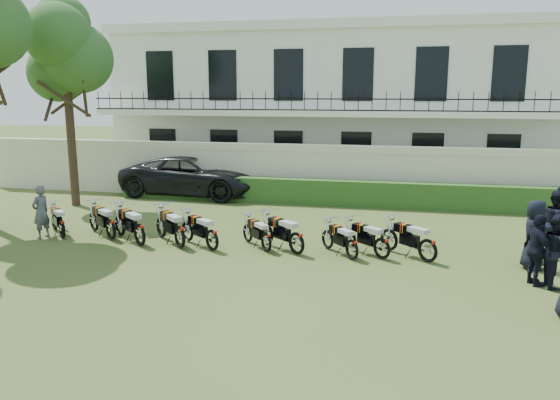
{
  "coord_description": "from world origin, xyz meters",
  "views": [
    {
      "loc": [
        3.37,
        -13.78,
        4.4
      ],
      "look_at": [
        -0.22,
        2.48,
        1.08
      ],
      "focal_mm": 35.0,
      "sensor_mm": 36.0,
      "label": 1
    }
  ],
  "objects_px": {
    "tree_west_near": "(66,51)",
    "motorcycle_0": "(62,224)",
    "suv": "(194,176)",
    "officer_1": "(557,251)",
    "motorcycle_9": "(428,245)",
    "motorcycle_3": "(180,232)",
    "motorcycle_5": "(266,238)",
    "motorcycle_1": "(111,225)",
    "inspector": "(41,212)",
    "motorcycle_6": "(297,238)",
    "motorcycle_8": "(382,243)",
    "motorcycle_4": "(212,235)",
    "officer_2": "(537,250)",
    "motorcycle_7": "(352,245)",
    "officer_5": "(559,221)",
    "officer_4": "(557,224)",
    "officer_3": "(534,235)",
    "motorcycle_2": "(140,229)"
  },
  "relations": [
    {
      "from": "motorcycle_6",
      "to": "motorcycle_8",
      "type": "bearing_deg",
      "value": -49.02
    },
    {
      "from": "motorcycle_0",
      "to": "motorcycle_4",
      "type": "distance_m",
      "value": 4.86
    },
    {
      "from": "motorcycle_6",
      "to": "officer_2",
      "type": "height_order",
      "value": "officer_2"
    },
    {
      "from": "motorcycle_2",
      "to": "officer_1",
      "type": "xyz_separation_m",
      "value": [
        10.79,
        -0.96,
        0.33
      ]
    },
    {
      "from": "inspector",
      "to": "officer_2",
      "type": "height_order",
      "value": "officer_2"
    },
    {
      "from": "officer_5",
      "to": "tree_west_near",
      "type": "bearing_deg",
      "value": 91.54
    },
    {
      "from": "officer_2",
      "to": "inspector",
      "type": "bearing_deg",
      "value": 66.44
    },
    {
      "from": "tree_west_near",
      "to": "officer_5",
      "type": "height_order",
      "value": "tree_west_near"
    },
    {
      "from": "motorcycle_3",
      "to": "motorcycle_4",
      "type": "distance_m",
      "value": 0.98
    },
    {
      "from": "motorcycle_6",
      "to": "motorcycle_0",
      "type": "bearing_deg",
      "value": 127.51
    },
    {
      "from": "motorcycle_2",
      "to": "motorcycle_8",
      "type": "bearing_deg",
      "value": -49.17
    },
    {
      "from": "officer_4",
      "to": "motorcycle_1",
      "type": "bearing_deg",
      "value": 106.62
    },
    {
      "from": "motorcycle_4",
      "to": "motorcycle_7",
      "type": "distance_m",
      "value": 3.89
    },
    {
      "from": "motorcycle_5",
      "to": "suv",
      "type": "xyz_separation_m",
      "value": [
        -5.08,
        7.6,
        0.42
      ]
    },
    {
      "from": "motorcycle_0",
      "to": "motorcycle_5",
      "type": "bearing_deg",
      "value": -45.16
    },
    {
      "from": "motorcycle_7",
      "to": "motorcycle_8",
      "type": "relative_size",
      "value": 0.93
    },
    {
      "from": "motorcycle_3",
      "to": "suv",
      "type": "relative_size",
      "value": 0.25
    },
    {
      "from": "motorcycle_3",
      "to": "officer_2",
      "type": "height_order",
      "value": "officer_2"
    },
    {
      "from": "motorcycle_0",
      "to": "motorcycle_9",
      "type": "relative_size",
      "value": 0.88
    },
    {
      "from": "motorcycle_9",
      "to": "officer_1",
      "type": "bearing_deg",
      "value": -71.69
    },
    {
      "from": "motorcycle_3",
      "to": "motorcycle_9",
      "type": "distance_m",
      "value": 6.82
    },
    {
      "from": "motorcycle_1",
      "to": "motorcycle_6",
      "type": "xyz_separation_m",
      "value": [
        5.72,
        -0.29,
        0.0
      ]
    },
    {
      "from": "inspector",
      "to": "officer_3",
      "type": "xyz_separation_m",
      "value": [
        13.93,
        0.09,
        0.07
      ]
    },
    {
      "from": "officer_3",
      "to": "officer_2",
      "type": "bearing_deg",
      "value": 173.01
    },
    {
      "from": "tree_west_near",
      "to": "motorcycle_3",
      "type": "relative_size",
      "value": 5.18
    },
    {
      "from": "motorcycle_1",
      "to": "motorcycle_8",
      "type": "distance_m",
      "value": 8.01
    },
    {
      "from": "motorcycle_3",
      "to": "officer_2",
      "type": "distance_m",
      "value": 9.22
    },
    {
      "from": "tree_west_near",
      "to": "motorcycle_9",
      "type": "bearing_deg",
      "value": -19.39
    },
    {
      "from": "motorcycle_1",
      "to": "suv",
      "type": "distance_m",
      "value": 7.42
    },
    {
      "from": "inspector",
      "to": "officer_5",
      "type": "xyz_separation_m",
      "value": [
        14.87,
        1.58,
        0.13
      ]
    },
    {
      "from": "officer_5",
      "to": "motorcycle_5",
      "type": "bearing_deg",
      "value": 113.21
    },
    {
      "from": "motorcycle_4",
      "to": "officer_4",
      "type": "bearing_deg",
      "value": -43.82
    },
    {
      "from": "tree_west_near",
      "to": "motorcycle_0",
      "type": "distance_m",
      "value": 7.52
    },
    {
      "from": "tree_west_near",
      "to": "motorcycle_8",
      "type": "relative_size",
      "value": 5.42
    },
    {
      "from": "motorcycle_4",
      "to": "officer_2",
      "type": "relative_size",
      "value": 0.94
    },
    {
      "from": "motorcycle_2",
      "to": "motorcycle_8",
      "type": "height_order",
      "value": "motorcycle_2"
    },
    {
      "from": "officer_3",
      "to": "motorcycle_1",
      "type": "bearing_deg",
      "value": 91.69
    },
    {
      "from": "officer_1",
      "to": "motorcycle_3",
      "type": "bearing_deg",
      "value": 81.07
    },
    {
      "from": "motorcycle_3",
      "to": "motorcycle_9",
      "type": "xyz_separation_m",
      "value": [
        6.81,
        0.16,
        -0.02
      ]
    },
    {
      "from": "motorcycle_3",
      "to": "suv",
      "type": "height_order",
      "value": "suv"
    },
    {
      "from": "motorcycle_3",
      "to": "motorcycle_5",
      "type": "height_order",
      "value": "motorcycle_3"
    },
    {
      "from": "motorcycle_1",
      "to": "inspector",
      "type": "relative_size",
      "value": 0.98
    },
    {
      "from": "officer_4",
      "to": "officer_5",
      "type": "distance_m",
      "value": 0.32
    },
    {
      "from": "motorcycle_9",
      "to": "officer_5",
      "type": "bearing_deg",
      "value": -24.08
    },
    {
      "from": "motorcycle_7",
      "to": "motorcycle_8",
      "type": "xyz_separation_m",
      "value": [
        0.77,
        0.22,
        0.03
      ]
    },
    {
      "from": "motorcycle_7",
      "to": "inspector",
      "type": "relative_size",
      "value": 0.83
    },
    {
      "from": "suv",
      "to": "officer_1",
      "type": "xyz_separation_m",
      "value": [
        12.17,
        -8.8,
        -0.0
      ]
    },
    {
      "from": "motorcycle_7",
      "to": "motorcycle_4",
      "type": "bearing_deg",
      "value": 139.52
    },
    {
      "from": "motorcycle_6",
      "to": "motorcycle_3",
      "type": "bearing_deg",
      "value": 130.0
    },
    {
      "from": "motorcycle_4",
      "to": "officer_5",
      "type": "height_order",
      "value": "officer_5"
    }
  ]
}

